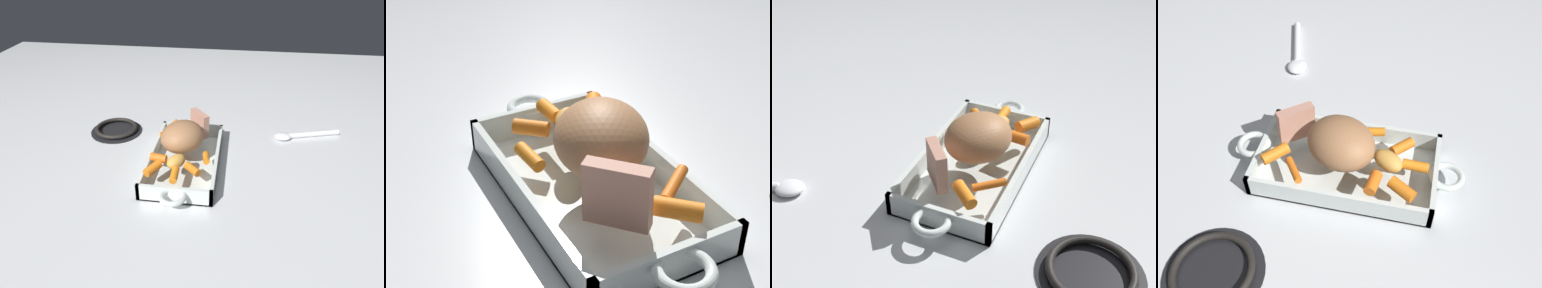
% 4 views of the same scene
% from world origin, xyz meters
% --- Properties ---
extents(ground_plane, '(2.40, 2.40, 0.00)m').
position_xyz_m(ground_plane, '(0.00, 0.00, 0.00)').
color(ground_plane, silver).
extents(roasting_dish, '(0.46, 0.20, 0.05)m').
position_xyz_m(roasting_dish, '(0.00, 0.00, 0.02)').
color(roasting_dish, silver).
rests_on(roasting_dish, ground_plane).
extents(pork_roast, '(0.17, 0.16, 0.09)m').
position_xyz_m(pork_roast, '(0.01, 0.01, 0.09)').
color(pork_roast, '#9E6B44').
rests_on(pork_roast, roasting_dish).
extents(roast_slice_thin, '(0.07, 0.06, 0.08)m').
position_xyz_m(roast_slice_thin, '(0.11, -0.03, 0.08)').
color(roast_slice_thin, tan).
rests_on(roast_slice_thin, roasting_dish).
extents(baby_carrot_center_right, '(0.05, 0.05, 0.02)m').
position_xyz_m(baby_carrot_center_right, '(-0.10, -0.04, 0.06)').
color(baby_carrot_center_right, orange).
rests_on(baby_carrot_center_right, roasting_dish).
extents(baby_carrot_southeast, '(0.05, 0.06, 0.02)m').
position_xyz_m(baby_carrot_southeast, '(0.13, 0.03, 0.06)').
color(baby_carrot_southeast, orange).
rests_on(baby_carrot_southeast, roasting_dish).
extents(baby_carrot_northwest, '(0.03, 0.05, 0.02)m').
position_xyz_m(baby_carrot_northwest, '(-0.06, 0.06, 0.06)').
color(baby_carrot_northwest, orange).
rests_on(baby_carrot_northwest, roasting_dish).
extents(baby_carrot_southwest, '(0.06, 0.05, 0.03)m').
position_xyz_m(baby_carrot_southwest, '(-0.11, 0.07, 0.06)').
color(baby_carrot_southwest, orange).
rests_on(baby_carrot_southwest, roasting_dish).
extents(baby_carrot_long, '(0.05, 0.02, 0.02)m').
position_xyz_m(baby_carrot_long, '(-0.13, 0.01, 0.06)').
color(baby_carrot_long, orange).
rests_on(baby_carrot_long, roasting_dish).
extents(baby_carrot_short, '(0.05, 0.02, 0.02)m').
position_xyz_m(baby_carrot_short, '(-0.04, -0.07, 0.06)').
color(baby_carrot_short, orange).
rests_on(baby_carrot_short, roasting_dish).
extents(baby_carrot_center_left, '(0.05, 0.06, 0.02)m').
position_xyz_m(baby_carrot_center_left, '(0.09, 0.06, 0.05)').
color(baby_carrot_center_left, orange).
rests_on(baby_carrot_center_left, roasting_dish).
extents(potato_near_roast, '(0.07, 0.07, 0.03)m').
position_xyz_m(potato_near_roast, '(-0.08, 0.01, 0.06)').
color(potato_near_roast, gold).
rests_on(potato_near_roast, roasting_dish).
extents(stove_burner_rear, '(0.17, 0.17, 0.02)m').
position_xyz_m(stove_burner_rear, '(0.17, 0.26, 0.01)').
color(stove_burner_rear, black).
rests_on(stove_burner_rear, ground_plane).
extents(serving_spoon, '(0.10, 0.22, 0.02)m').
position_xyz_m(serving_spoon, '(0.21, -0.35, 0.01)').
color(serving_spoon, white).
rests_on(serving_spoon, ground_plane).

